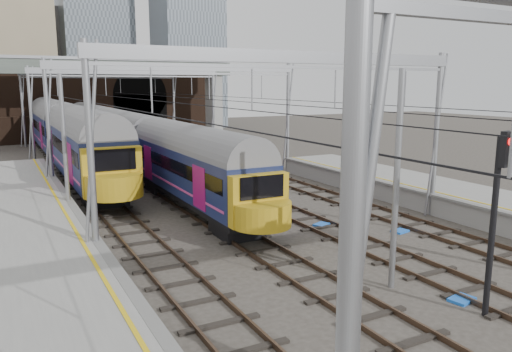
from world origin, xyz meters
TOP-DOWN VIEW (x-y plane):
  - ground at (0.00, 0.00)m, footprint 160.00×160.00m
  - platform_left at (-10.18, 2.50)m, footprint 4.32×55.00m
  - tracks at (0.00, 15.00)m, footprint 14.40×80.00m
  - overhead_line at (0.00, 21.49)m, footprint 16.80×80.00m
  - retaining_wall at (1.40, 51.93)m, footprint 28.00×2.75m
  - overbridge at (0.00, 46.00)m, footprint 28.00×3.00m
  - city_skyline at (2.73, 70.48)m, footprint 37.50×27.50m
  - train_main at (-2.00, 36.85)m, footprint 2.56×59.33m
  - train_second at (-6.00, 32.58)m, footprint 3.02×34.86m
  - signal_near_centre at (0.95, -0.86)m, footprint 0.40×0.48m
  - equip_cover_a at (1.19, 0.20)m, footprint 0.88×0.70m
  - equip_cover_b at (2.16, 8.99)m, footprint 0.89×0.77m
  - equip_cover_c at (4.67, 6.48)m, footprint 0.82×0.65m

SIDE VIEW (x-z plane):
  - ground at x=0.00m, z-range 0.00..0.00m
  - tracks at x=0.00m, z-range -0.09..0.13m
  - equip_cover_c at x=4.67m, z-range 0.00..0.09m
  - equip_cover_b at x=2.16m, z-range 0.00..0.09m
  - equip_cover_a at x=1.19m, z-range 0.00..0.09m
  - platform_left at x=-10.18m, z-range -0.01..1.11m
  - train_main at x=-2.00m, z-range 0.10..4.59m
  - train_second at x=-6.00m, z-range 0.06..5.17m
  - signal_near_centre at x=0.95m, z-range 0.65..5.96m
  - retaining_wall at x=1.40m, z-range -0.17..8.83m
  - overhead_line at x=0.00m, z-range 2.57..10.57m
  - overbridge at x=0.00m, z-range 2.64..11.89m
  - city_skyline at x=2.73m, z-range -12.91..47.09m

